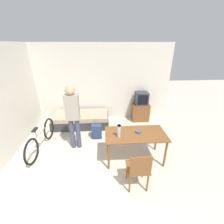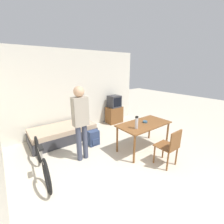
# 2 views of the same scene
# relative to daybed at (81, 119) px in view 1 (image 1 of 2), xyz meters

# --- Properties ---
(ground_plane) EXTENTS (20.00, 20.00, 0.00)m
(ground_plane) POSITION_rel_daybed_xyz_m (0.58, -3.24, -0.22)
(ground_plane) COLOR beige
(wall_back) EXTENTS (5.27, 0.06, 2.70)m
(wall_back) POSITION_rel_daybed_xyz_m (0.58, 0.57, 1.13)
(wall_back) COLOR silver
(wall_back) RESTS_ON ground_plane
(wall_left) EXTENTS (0.06, 4.78, 2.70)m
(wall_left) POSITION_rel_daybed_xyz_m (-1.58, -1.35, 1.13)
(wall_left) COLOR silver
(wall_left) RESTS_ON ground_plane
(daybed) EXTENTS (1.90, 0.91, 0.44)m
(daybed) POSITION_rel_daybed_xyz_m (0.00, 0.00, 0.00)
(daybed) COLOR #333338
(daybed) RESTS_ON ground_plane
(tv) EXTENTS (0.61, 0.41, 1.10)m
(tv) POSITION_rel_daybed_xyz_m (2.17, 0.25, 0.29)
(tv) COLOR brown
(tv) RESTS_ON ground_plane
(dining_table) EXTENTS (1.41, 0.74, 0.74)m
(dining_table) POSITION_rel_daybed_xyz_m (1.52, -1.83, 0.44)
(dining_table) COLOR brown
(dining_table) RESTS_ON ground_plane
(wooden_chair) EXTENTS (0.43, 0.43, 0.88)m
(wooden_chair) POSITION_rel_daybed_xyz_m (1.42, -2.67, 0.29)
(wooden_chair) COLOR brown
(wooden_chair) RESTS_ON ground_plane
(bicycle) EXTENTS (0.17, 1.69, 0.73)m
(bicycle) POSITION_rel_daybed_xyz_m (-0.90, -1.27, 0.11)
(bicycle) COLOR black
(bicycle) RESTS_ON ground_plane
(person_standing) EXTENTS (0.34, 0.24, 1.76)m
(person_standing) POSITION_rel_daybed_xyz_m (0.01, -1.26, 0.82)
(person_standing) COLOR #3D4256
(person_standing) RESTS_ON ground_plane
(thermos_flask) EXTENTS (0.08, 0.08, 0.30)m
(thermos_flask) POSITION_rel_daybed_xyz_m (1.12, -1.94, 0.69)
(thermos_flask) COLOR #B7B7BC
(thermos_flask) RESTS_ON dining_table
(mate_bowl) EXTENTS (0.12, 0.12, 0.05)m
(mate_bowl) POSITION_rel_daybed_xyz_m (1.60, -1.80, 0.54)
(mate_bowl) COLOR #335670
(mate_bowl) RESTS_ON dining_table
(backpack) EXTENTS (0.30, 0.23, 0.43)m
(backpack) POSITION_rel_daybed_xyz_m (0.57, -0.84, -0.00)
(backpack) COLOR navy
(backpack) RESTS_ON ground_plane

